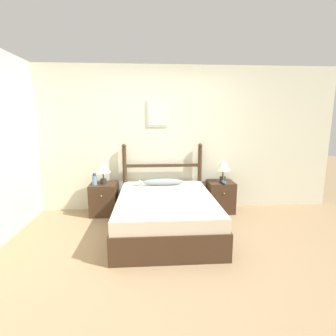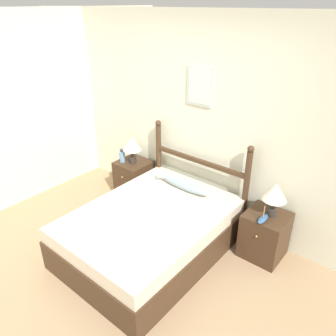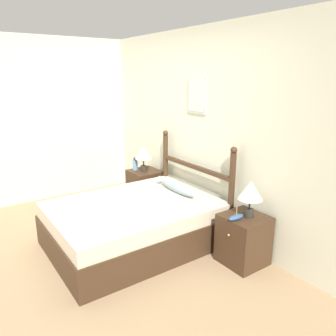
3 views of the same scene
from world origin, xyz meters
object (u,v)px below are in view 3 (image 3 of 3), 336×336
at_px(nightstand_left, 145,187).
at_px(nightstand_right, 243,239).
at_px(bottle, 135,164).
at_px(model_boat, 236,217).
at_px(table_lamp_right, 250,192).
at_px(table_lamp_left, 143,153).
at_px(bed, 134,224).
at_px(fish_pillow, 176,187).

height_order(nightstand_left, nightstand_right, same).
relative_size(nightstand_right, bottle, 2.64).
bearing_deg(nightstand_right, model_boat, -87.52).
bearing_deg(table_lamp_right, table_lamp_left, -179.06).
height_order(nightstand_right, bottle, bottle).
height_order(nightstand_left, bottle, bottle).
relative_size(nightstand_left, bottle, 2.64).
distance_m(bed, nightstand_left, 1.28).
xyz_separation_m(nightstand_right, model_boat, (0.01, -0.14, 0.30)).
bearing_deg(nightstand_right, table_lamp_right, 30.15).
xyz_separation_m(bottle, model_boat, (2.19, -0.05, -0.06)).
relative_size(nightstand_left, fish_pillow, 0.72).
bearing_deg(nightstand_left, table_lamp_right, 0.52).
height_order(nightstand_left, table_lamp_right, table_lamp_right).
height_order(bottle, model_boat, bottle).
bearing_deg(model_boat, table_lamp_left, 176.52).
bearing_deg(nightstand_right, bottle, -177.60).
relative_size(bottle, fish_pillow, 0.27).
bearing_deg(table_lamp_right, bottle, -177.14).
bearing_deg(fish_pillow, table_lamp_left, 173.40).
height_order(table_lamp_left, table_lamp_right, same).
bearing_deg(table_lamp_left, table_lamp_right, 0.94).
distance_m(bed, bottle, 1.39).
relative_size(nightstand_right, table_lamp_left, 1.37).
distance_m(table_lamp_left, bottle, 0.24).
bearing_deg(nightstand_left, table_lamp_left, -62.69).
distance_m(nightstand_left, bottle, 0.40).
relative_size(bed, nightstand_left, 3.51).
xyz_separation_m(model_boat, fish_pillow, (-1.06, 0.01, 0.01)).
height_order(bed, table_lamp_right, table_lamp_right).
xyz_separation_m(table_lamp_right, bottle, (-2.21, -0.11, -0.19)).
bearing_deg(table_lamp_right, nightstand_left, -179.48).
xyz_separation_m(nightstand_left, table_lamp_right, (2.09, 0.02, 0.55)).
relative_size(model_boat, fish_pillow, 0.26).
relative_size(bottle, model_boat, 1.03).
bearing_deg(model_boat, bottle, 178.73).
bearing_deg(table_lamp_right, fish_pillow, -172.25).
xyz_separation_m(nightstand_left, model_boat, (2.06, -0.14, 0.30)).
relative_size(nightstand_right, model_boat, 2.72).
distance_m(table_lamp_right, model_boat, 0.30).
bearing_deg(bed, bottle, 149.58).
distance_m(nightstand_right, table_lamp_right, 0.55).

